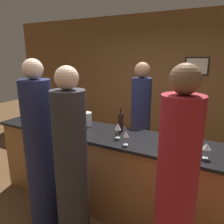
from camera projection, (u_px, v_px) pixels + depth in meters
ground_plane at (104, 203)px, 2.99m from camera, size 14.00×14.00×0.00m
back_wall at (160, 82)px, 4.68m from camera, size 8.00×0.08×2.80m
bar_counter at (104, 169)px, 2.86m from camera, size 3.06×0.68×1.03m
bartender at (140, 126)px, 3.38m from camera, size 0.30×0.30×1.86m
guest_0 at (175, 200)px, 1.64m from camera, size 0.30×0.30×1.92m
guest_1 at (72, 169)px, 2.13m from camera, size 0.32×0.32×1.88m
guest_2 at (41, 155)px, 2.38m from camera, size 0.32×0.32×1.93m
wine_bottle_0 at (121, 121)px, 2.77m from camera, size 0.07×0.07×0.30m
wine_bottle_1 at (49, 112)px, 3.26m from camera, size 0.07×0.07×0.29m
ice_bucket at (86, 119)px, 2.98m from camera, size 0.16×0.16×0.18m
wine_glass_0 at (118, 127)px, 2.51m from camera, size 0.08×0.08×0.18m
wine_glass_1 at (126, 135)px, 2.32m from camera, size 0.06×0.06×0.16m
wine_glass_2 at (207, 147)px, 2.02m from camera, size 0.08×0.08×0.15m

